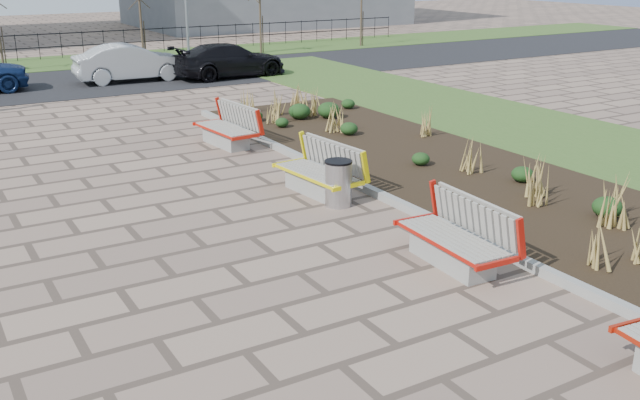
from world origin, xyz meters
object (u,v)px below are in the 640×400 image
bench_b (452,235)px  litter_bin (338,184)px  car_silver (131,63)px  bench_c (317,170)px  car_black (230,60)px  bench_d (225,126)px

bench_b → litter_bin: (-0.01, 3.28, -0.06)m
car_silver → litter_bin: bearing=179.4°
bench_c → car_black: size_ratio=0.46×
bench_b → car_black: size_ratio=0.46×
litter_bin → car_silver: 16.47m
bench_b → car_silver: 19.74m
car_black → litter_bin: bearing=160.7°
car_black → bench_b: bearing=163.5°
bench_d → litter_bin: size_ratio=2.41×
bench_c → car_silver: (0.92, 15.62, 0.22)m
car_silver → car_black: car_silver is taller
bench_c → litter_bin: bearing=-96.0°
bench_c → car_black: bearing=67.1°
litter_bin → bench_b: bearing=-89.9°
bench_c → car_silver: car_silver is taller
litter_bin → bench_d: bearing=89.9°
car_silver → car_black: 3.78m
car_black → car_silver: bearing=71.6°
bench_d → car_silver: (0.92, 11.05, 0.22)m
bench_c → bench_b: bearing=-95.6°
bench_d → car_silver: 11.09m
bench_b → bench_c: 4.10m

